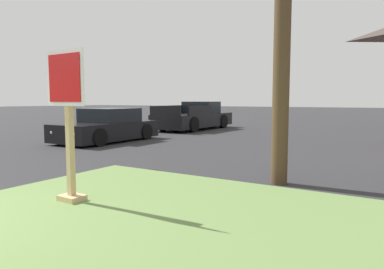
{
  "coord_description": "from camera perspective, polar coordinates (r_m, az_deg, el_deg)",
  "views": [
    {
      "loc": [
        5.24,
        -1.15,
        1.56
      ],
      "look_at": [
        1.63,
        4.65,
        0.9
      ],
      "focal_mm": 33.35,
      "sensor_mm": 36.0,
      "label": 1
    }
  ],
  "objects": [
    {
      "name": "grass_corner_patch",
      "position": [
        4.4,
        -10.29,
        -14.78
      ],
      "size": [
        5.9,
        5.69,
        0.08
      ],
      "primitive_type": "cube",
      "color": "#668447",
      "rests_on": "ground"
    },
    {
      "name": "stop_sign",
      "position": [
        5.46,
        -19.16,
        1.19
      ],
      "size": [
        0.79,
        0.29,
        2.19
      ],
      "color": "tan",
      "rests_on": "grass_corner_patch"
    },
    {
      "name": "manhole_cover",
      "position": [
        7.78,
        -7.12,
        -6.04
      ],
      "size": [
        0.7,
        0.7,
        0.02
      ],
      "primitive_type": "cylinder",
      "color": "black",
      "rests_on": "ground"
    },
    {
      "name": "parked_sedan_black",
      "position": [
        13.91,
        -13.36,
        1.17
      ],
      "size": [
        2.03,
        4.17,
        1.25
      ],
      "color": "black",
      "rests_on": "ground"
    },
    {
      "name": "pickup_truck_black",
      "position": [
        19.16,
        0.49,
        2.7
      ],
      "size": [
        2.12,
        5.48,
        1.48
      ],
      "color": "black",
      "rests_on": "ground"
    }
  ]
}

